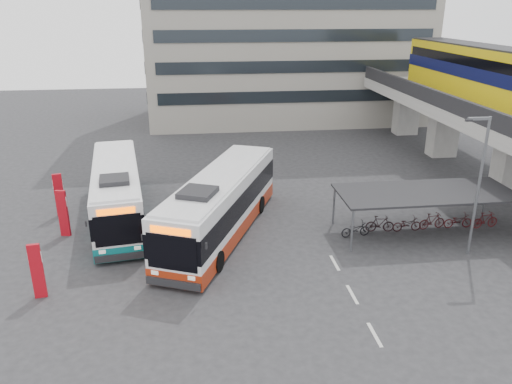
{
  "coord_description": "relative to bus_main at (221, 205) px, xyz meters",
  "views": [
    {
      "loc": [
        -4.27,
        -22.04,
        12.44
      ],
      "look_at": [
        -0.91,
        5.52,
        2.0
      ],
      "focal_mm": 35.0,
      "sensor_mm": 36.0,
      "label": 1
    }
  ],
  "objects": [
    {
      "name": "bus_main",
      "position": [
        0.0,
        0.0,
        0.0
      ],
      "size": [
        7.68,
        13.13,
        3.86
      ],
      "rotation": [
        0.0,
        0.0,
        -0.4
      ],
      "color": "white",
      "rests_on": "ground"
    },
    {
      "name": "sign_totem_mid",
      "position": [
        -8.89,
        0.84,
        -0.37
      ],
      "size": [
        0.59,
        0.29,
        2.76
      ],
      "rotation": [
        0.0,
        0.0,
        -0.21
      ],
      "color": "#A80A15",
      "rests_on": "ground"
    },
    {
      "name": "pedestrian",
      "position": [
        -4.38,
        -0.59,
        -0.95
      ],
      "size": [
        0.65,
        0.73,
        1.68
      ],
      "primitive_type": "imported",
      "rotation": [
        0.0,
        0.0,
        1.06
      ],
      "color": "black",
      "rests_on": "ground"
    },
    {
      "name": "viaduct",
      "position": [
        20.08,
        8.42,
        4.44
      ],
      "size": [
        8.0,
        32.0,
        9.68
      ],
      "color": "gray",
      "rests_on": "ground"
    },
    {
      "name": "sign_totem_south",
      "position": [
        -8.51,
        -5.71,
        -0.43
      ],
      "size": [
        0.58,
        0.23,
        2.65
      ],
      "rotation": [
        0.0,
        0.0,
        0.12
      ],
      "color": "#A80A15",
      "rests_on": "ground"
    },
    {
      "name": "ground",
      "position": [
        3.08,
        -4.23,
        -1.79
      ],
      "size": [
        120.0,
        120.0,
        0.0
      ],
      "primitive_type": "plane",
      "color": "#28282B",
      "rests_on": "ground"
    },
    {
      "name": "road_markings",
      "position": [
        5.58,
        -7.23,
        -1.79
      ],
      "size": [
        0.15,
        7.6,
        0.01
      ],
      "color": "beige",
      "rests_on": "ground"
    },
    {
      "name": "lamp_post",
      "position": [
        12.78,
        -4.11,
        2.43
      ],
      "size": [
        1.3,
        0.18,
        7.41
      ],
      "rotation": [
        0.0,
        0.0,
        -0.02
      ],
      "color": "#595B60",
      "rests_on": "ground"
    },
    {
      "name": "sign_totem_north",
      "position": [
        -9.83,
        3.92,
        -0.38
      ],
      "size": [
        0.59,
        0.31,
        2.75
      ],
      "rotation": [
        0.0,
        0.0,
        0.25
      ],
      "color": "#A80A15",
      "rests_on": "ground"
    },
    {
      "name": "bus_teal",
      "position": [
        -6.18,
        3.09,
        -0.09
      ],
      "size": [
        4.44,
        12.65,
        3.67
      ],
      "rotation": [
        0.0,
        0.0,
        0.14
      ],
      "color": "white",
      "rests_on": "ground"
    },
    {
      "name": "bike_shelter",
      "position": [
        11.55,
        -1.23,
        -0.35
      ],
      "size": [
        10.0,
        4.0,
        2.54
      ],
      "color": "#595B60",
      "rests_on": "ground"
    },
    {
      "name": "office_block",
      "position": [
        9.08,
        31.77,
        10.71
      ],
      "size": [
        30.0,
        15.0,
        25.0
      ],
      "primitive_type": "cube",
      "color": "gray",
      "rests_on": "ground"
    }
  ]
}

